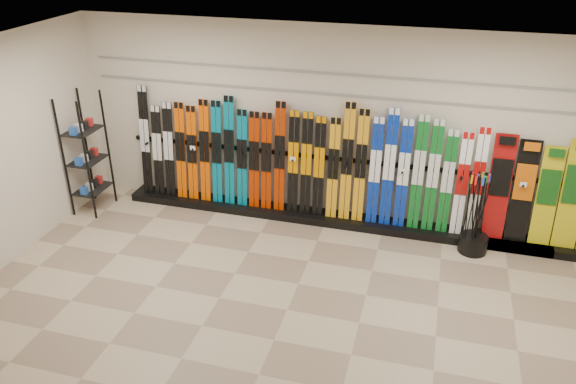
# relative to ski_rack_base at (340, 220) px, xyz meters

# --- Properties ---
(floor) EXTENTS (8.00, 8.00, 0.00)m
(floor) POSITION_rel_ski_rack_base_xyz_m (-0.22, -2.28, -0.06)
(floor) COLOR gray
(floor) RESTS_ON ground
(back_wall) EXTENTS (8.00, 0.00, 8.00)m
(back_wall) POSITION_rel_ski_rack_base_xyz_m (-0.22, 0.22, 1.44)
(back_wall) COLOR beige
(back_wall) RESTS_ON floor
(ceiling) EXTENTS (8.00, 8.00, 0.00)m
(ceiling) POSITION_rel_ski_rack_base_xyz_m (-0.22, -2.28, 2.94)
(ceiling) COLOR silver
(ceiling) RESTS_ON back_wall
(ski_rack_base) EXTENTS (8.00, 0.40, 0.12)m
(ski_rack_base) POSITION_rel_ski_rack_base_xyz_m (0.00, 0.00, 0.00)
(ski_rack_base) COLOR black
(ski_rack_base) RESTS_ON floor
(skis) EXTENTS (5.37, 0.19, 1.82)m
(skis) POSITION_rel_ski_rack_base_xyz_m (-0.67, 0.03, 0.88)
(skis) COLOR black
(skis) RESTS_ON ski_rack_base
(snowboards) EXTENTS (1.57, 0.24, 1.57)m
(snowboards) POSITION_rel_ski_rack_base_xyz_m (2.87, 0.08, 0.82)
(snowboards) COLOR #990C0C
(snowboards) RESTS_ON ski_rack_base
(accessory_rack) EXTENTS (0.40, 0.60, 1.92)m
(accessory_rack) POSITION_rel_ski_rack_base_xyz_m (-3.97, -0.58, 0.90)
(accessory_rack) COLOR black
(accessory_rack) RESTS_ON floor
(pole_bin) EXTENTS (0.40, 0.40, 0.25)m
(pole_bin) POSITION_rel_ski_rack_base_xyz_m (1.97, -0.29, 0.07)
(pole_bin) COLOR black
(pole_bin) RESTS_ON floor
(ski_poles) EXTENTS (0.31, 0.28, 1.18)m
(ski_poles) POSITION_rel_ski_rack_base_xyz_m (1.94, -0.28, 0.55)
(ski_poles) COLOR black
(ski_poles) RESTS_ON pole_bin
(slatwall_rail_0) EXTENTS (7.60, 0.02, 0.03)m
(slatwall_rail_0) POSITION_rel_ski_rack_base_xyz_m (-0.22, 0.20, 1.94)
(slatwall_rail_0) COLOR gray
(slatwall_rail_0) RESTS_ON back_wall
(slatwall_rail_1) EXTENTS (7.60, 0.02, 0.03)m
(slatwall_rail_1) POSITION_rel_ski_rack_base_xyz_m (-0.22, 0.20, 2.24)
(slatwall_rail_1) COLOR gray
(slatwall_rail_1) RESTS_ON back_wall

